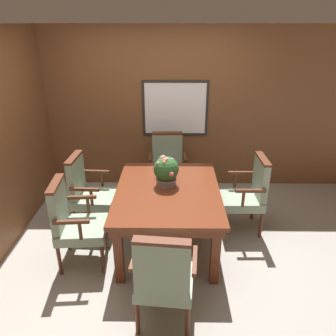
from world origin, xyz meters
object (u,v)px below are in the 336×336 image
object	(u,v)px
chair_left_far	(88,190)
chair_right_far	(248,192)
dining_table	(168,197)
chair_left_near	(74,221)
potted_plant	(166,171)
chair_head_near	(164,276)
chair_head_far	(168,164)

from	to	relation	value
chair_left_far	chair_right_far	xyz separation A→B (m)	(2.01, -0.01, 0.00)
dining_table	chair_right_far	bearing A→B (deg)	18.31
chair_left_far	chair_left_near	xyz separation A→B (m)	(0.01, -0.69, 0.00)
chair_left_near	potted_plant	distance (m)	1.15
chair_left_far	potted_plant	world-z (taller)	potted_plant
chair_left_far	potted_plant	bearing A→B (deg)	-99.48
dining_table	potted_plant	size ratio (longest dim) A/B	4.21
chair_left_far	chair_head_near	distance (m)	1.80
chair_left_far	chair_head_near	xyz separation A→B (m)	(0.99, -1.50, 0.00)
dining_table	chair_head_far	world-z (taller)	chair_head_far
chair_left_far	chair_head_near	bearing A→B (deg)	-143.44
dining_table	chair_head_near	bearing A→B (deg)	-90.79
chair_head_near	potted_plant	distance (m)	1.34
chair_head_far	potted_plant	size ratio (longest dim) A/B	2.72
chair_right_far	chair_head_near	distance (m)	1.80
chair_head_near	potted_plant	world-z (taller)	potted_plant
chair_left_near	chair_head_near	xyz separation A→B (m)	(0.99, -0.81, 0.00)
chair_left_near	potted_plant	size ratio (longest dim) A/B	2.72
chair_head_near	chair_right_far	bearing A→B (deg)	-118.84
chair_left_far	chair_head_far	size ratio (longest dim) A/B	1.00
chair_left_far	chair_left_near	bearing A→B (deg)	-176.27
chair_right_far	chair_head_near	xyz separation A→B (m)	(-1.02, -1.49, 0.00)
dining_table	chair_left_far	world-z (taller)	chair_left_far
dining_table	chair_right_far	world-z (taller)	chair_right_far
dining_table	chair_head_far	bearing A→B (deg)	91.01
chair_right_far	potted_plant	bearing A→B (deg)	-79.29
dining_table	chair_left_far	xyz separation A→B (m)	(-1.01, 0.34, -0.11)
chair_right_far	dining_table	bearing A→B (deg)	-72.46
chair_left_far	chair_right_far	size ratio (longest dim) A/B	1.00
dining_table	chair_head_near	world-z (taller)	chair_head_near
chair_head_near	chair_left_far	bearing A→B (deg)	-51.12
chair_left_far	chair_right_far	distance (m)	2.01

